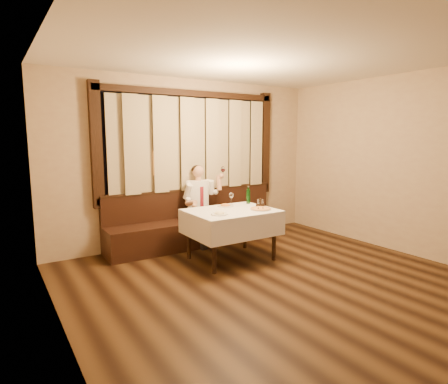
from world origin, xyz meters
TOP-DOWN VIEW (x-y plane):
  - room at (-0.00, 0.97)m, footprint 5.01×6.01m
  - banquette at (0.00, 2.72)m, footprint 3.20×0.61m
  - dining_table at (0.00, 1.70)m, footprint 1.27×0.97m
  - pizza at (0.38, 1.48)m, footprint 0.32×0.32m
  - pasta_red at (0.07, 1.98)m, footprint 0.25×0.25m
  - pasta_cream at (-0.32, 1.51)m, footprint 0.24×0.24m
  - green_bottle at (0.53, 2.00)m, footprint 0.06×0.06m
  - table_wine_glass at (0.22, 2.03)m, footprint 0.08×0.08m
  - cruet_caddy at (0.53, 1.69)m, footprint 0.13×0.09m
  - seated_man at (0.00, 2.64)m, footprint 0.73×0.54m

SIDE VIEW (x-z plane):
  - banquette at x=0.00m, z-range -0.16..0.78m
  - dining_table at x=0.00m, z-range 0.27..1.03m
  - pizza at x=0.38m, z-range 0.75..0.79m
  - pasta_cream at x=-0.32m, z-range 0.75..0.83m
  - pasta_red at x=0.07m, z-range 0.75..0.83m
  - seated_man at x=0.00m, z-range 0.12..1.47m
  - cruet_caddy at x=0.53m, z-range 0.74..0.87m
  - green_bottle at x=0.53m, z-range 0.74..1.02m
  - table_wine_glass at x=0.22m, z-range 0.80..1.01m
  - room at x=0.00m, z-range 0.09..2.91m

